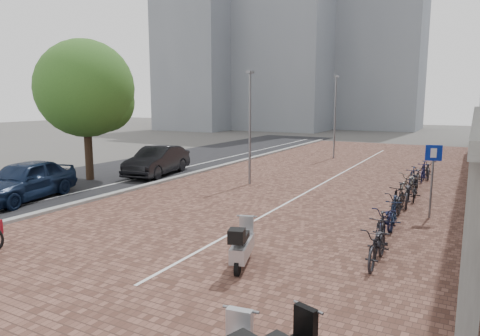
{
  "coord_description": "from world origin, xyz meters",
  "views": [
    {
      "loc": [
        8.64,
        -9.87,
        4.17
      ],
      "look_at": [
        0.0,
        6.0,
        1.3
      ],
      "focal_mm": 32.04,
      "sensor_mm": 36.0,
      "label": 1
    }
  ],
  "objects_px": {
    "car_dark": "(157,161)",
    "parking_sign": "(433,169)",
    "scooter_front": "(242,244)",
    "car_navy": "(24,180)"
  },
  "relations": [
    {
      "from": "car_dark",
      "to": "parking_sign",
      "type": "distance_m",
      "value": 14.52
    },
    {
      "from": "scooter_front",
      "to": "parking_sign",
      "type": "relative_size",
      "value": 0.66
    },
    {
      "from": "car_navy",
      "to": "parking_sign",
      "type": "height_order",
      "value": "parking_sign"
    },
    {
      "from": "car_dark",
      "to": "car_navy",
      "type": "bearing_deg",
      "value": -107.22
    },
    {
      "from": "scooter_front",
      "to": "parking_sign",
      "type": "xyz_separation_m",
      "value": [
        3.74,
        7.13,
        1.19
      ]
    },
    {
      "from": "car_dark",
      "to": "scooter_front",
      "type": "distance_m",
      "value": 14.23
    },
    {
      "from": "scooter_front",
      "to": "parking_sign",
      "type": "bearing_deg",
      "value": 44.9
    },
    {
      "from": "car_dark",
      "to": "parking_sign",
      "type": "height_order",
      "value": "parking_sign"
    },
    {
      "from": "car_navy",
      "to": "car_dark",
      "type": "relative_size",
      "value": 1.0
    },
    {
      "from": "car_navy",
      "to": "car_dark",
      "type": "height_order",
      "value": "car_navy"
    }
  ]
}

